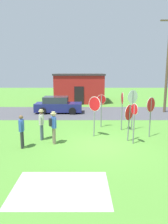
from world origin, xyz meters
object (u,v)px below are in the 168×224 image
Objects in this scene: person_in_dark_shirt at (22,130)px; person_in_teal at (54,125)px; parked_car_on_street at (59,105)px; stop_sign_tallest at (151,110)px; stop_sign_leaning_left at (135,117)px; stop_sign_leaning_right at (133,102)px; person_with_sunhat at (42,123)px; stop_sign_far_back at (95,109)px; stop_sign_rear_right at (102,106)px; stop_sign_center_cluster at (130,116)px; stop_sign_rear_left at (123,104)px; utility_pole at (168,63)px.

person_in_dark_shirt is 1.63m from person_in_teal.
parked_car_on_street is 9.90m from stop_sign_tallest.
stop_sign_leaning_left is at bearing -60.06° from parked_car_on_street.
stop_sign_leaning_right is 1.52× the size of person_with_sunhat.
stop_sign_leaning_left is (2.02, -1.35, -0.20)m from stop_sign_far_back.
person_in_teal is (-2.81, -3.50, -0.50)m from stop_sign_rear_right.
stop_sign_far_back reaches higher than person_in_teal.
stop_sign_far_back reaches higher than stop_sign_center_cluster.
stop_sign_far_back is at bearing -144.21° from stop_sign_rear_left.
utility_pole is 4.06× the size of stop_sign_leaning_left.
stop_sign_tallest is 0.99× the size of stop_sign_far_back.
stop_sign_tallest is 0.94× the size of stop_sign_rear_left.
stop_sign_leaning_right is 1.56× the size of person_in_dark_shirt.
stop_sign_rear_right is 1.04× the size of stop_sign_leaning_left.
person_in_teal is at bearing -150.32° from stop_sign_leaning_right.
stop_sign_rear_right is 0.95× the size of stop_sign_far_back.
utility_pole reaches higher than parked_car_on_street.
stop_sign_rear_left reaches higher than person_with_sunhat.
stop_sign_rear_right is 4.57m from person_with_sunhat.
stop_sign_rear_left is 2.71m from stop_sign_leaning_left.
stop_sign_rear_left is at bearing 133.67° from stop_sign_tallest.
stop_sign_rear_left is (1.27, -0.80, 0.23)m from stop_sign_rear_right.
stop_sign_tallest is at bearing -63.80° from stop_sign_leaning_right.
person_with_sunhat is at bearing -167.41° from stop_sign_far_back.
parked_car_on_street is 1.63× the size of stop_sign_leaning_right.
stop_sign_rear_left is at bearing -128.97° from utility_pole.
utility_pole is at bearing 47.75° from stop_sign_far_back.
person_in_dark_shirt is at bearing -165.00° from stop_sign_tallest.
stop_sign_center_cluster is at bearing 10.99° from person_in_dark_shirt.
person_with_sunhat is 1.00× the size of person_in_teal.
parked_car_on_street is at bearing 129.72° from stop_sign_tallest.
person_in_teal is at bearing -148.62° from stop_sign_far_back.
stop_sign_rear_left is at bearing 30.95° from person_in_dark_shirt.
utility_pole is 10.81m from parked_car_on_street.
stop_sign_leaning_left is (-0.50, -2.70, -0.40)m from stop_sign_leaning_right.
stop_sign_leaning_right reaches higher than stop_sign_rear_left.
stop_sign_tallest is at bearing -46.33° from stop_sign_rear_left.
stop_sign_leaning_right is at bearing -21.94° from stop_sign_rear_right.
stop_sign_center_cluster is at bearing -59.67° from parked_car_on_street.
stop_sign_rear_right is 3.78m from stop_sign_leaning_left.
stop_sign_tallest is 7.26m from person_in_dark_shirt.
parked_car_on_street is 10.17m from stop_sign_leaning_left.
person_in_teal is at bearing -146.57° from stop_sign_rear_left.
stop_sign_tallest is 5.66m from person_in_teal.
stop_sign_center_cluster is at bearing -67.31° from stop_sign_rear_right.
utility_pole reaches higher than person_in_teal.
stop_sign_tallest is (-3.77, -7.88, -2.96)m from utility_pole.
person_with_sunhat is at bearing -157.55° from stop_sign_rear_left.
stop_sign_center_cluster is 5.71m from person_in_dark_shirt.
person_with_sunhat is 1.53m from person_in_dark_shirt.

